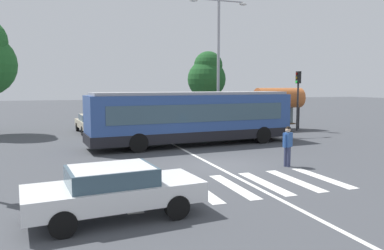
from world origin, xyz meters
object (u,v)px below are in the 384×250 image
(parked_car_champagne, at_px, (92,122))
(bus_stop_shelter, at_px, (279,99))
(pedestrian_crossing_street, at_px, (288,144))
(traffic_light_far_corner, at_px, (298,91))
(city_transit_bus, at_px, (193,118))
(parked_car_black, at_px, (196,119))
(parked_car_white, at_px, (161,120))
(parked_car_red, at_px, (227,118))
(foreground_sedan, at_px, (114,189))
(background_tree_right, at_px, (207,75))
(parked_car_charcoal, at_px, (129,121))
(twin_arm_street_lamp, at_px, (218,52))

(parked_car_champagne, xyz_separation_m, bus_stop_shelter, (13.80, -2.99, 1.65))
(pedestrian_crossing_street, bearing_deg, traffic_light_far_corner, 53.40)
(city_transit_bus, bearing_deg, parked_car_black, 68.82)
(parked_car_champagne, xyz_separation_m, parked_car_white, (5.28, 0.18, 0.00))
(parked_car_red, bearing_deg, parked_car_black, 175.55)
(city_transit_bus, distance_m, pedestrian_crossing_street, 7.15)
(pedestrian_crossing_street, bearing_deg, city_transit_bus, 104.61)
(city_transit_bus, height_order, foreground_sedan, city_transit_bus)
(traffic_light_far_corner, distance_m, background_tree_right, 11.17)
(parked_car_champagne, distance_m, traffic_light_far_corner, 15.50)
(traffic_light_far_corner, height_order, background_tree_right, background_tree_right)
(parked_car_charcoal, xyz_separation_m, background_tree_right, (8.89, 6.31, 3.67))
(pedestrian_crossing_street, height_order, parked_car_black, pedestrian_crossing_street)
(parked_car_black, bearing_deg, twin_arm_street_lamp, -82.91)
(parked_car_champagne, bearing_deg, traffic_light_far_corner, -15.21)
(traffic_light_far_corner, distance_m, bus_stop_shelter, 1.56)
(parked_car_champagne, bearing_deg, parked_car_white, 2.00)
(pedestrian_crossing_street, xyz_separation_m, background_tree_right, (4.80, 21.32, 3.47))
(foreground_sedan, distance_m, traffic_light_far_corner, 21.50)
(bus_stop_shelter, bearing_deg, parked_car_champagne, 167.77)
(pedestrian_crossing_street, xyz_separation_m, parked_car_red, (3.91, 14.61, -0.20))
(traffic_light_far_corner, bearing_deg, parked_car_champagne, 164.79)
(parked_car_charcoal, bearing_deg, parked_car_black, -2.14)
(parked_car_red, xyz_separation_m, bus_stop_shelter, (3.04, -2.89, 1.65))
(city_transit_bus, height_order, parked_car_black, city_transit_bus)
(foreground_sedan, bearing_deg, bus_stop_shelter, 46.61)
(city_transit_bus, bearing_deg, background_tree_right, 65.43)
(foreground_sedan, height_order, parked_car_charcoal, same)
(parked_car_red, bearing_deg, background_tree_right, 82.41)
(twin_arm_street_lamp, bearing_deg, parked_car_champagne, 158.59)
(city_transit_bus, xyz_separation_m, parked_car_charcoal, (-2.29, 8.12, -0.82))
(parked_car_red, bearing_deg, bus_stop_shelter, -43.55)
(foreground_sedan, height_order, traffic_light_far_corner, traffic_light_far_corner)
(parked_car_champagne, relative_size, parked_car_white, 1.02)
(parked_car_white, distance_m, parked_car_black, 2.85)
(parked_car_black, bearing_deg, foreground_sedan, -115.85)
(parked_car_champagne, distance_m, parked_car_white, 5.28)
(pedestrian_crossing_street, relative_size, foreground_sedan, 0.37)
(parked_car_champagne, xyz_separation_m, parked_car_red, (10.76, -0.11, 0.00))
(parked_car_black, bearing_deg, parked_car_red, -4.45)
(foreground_sedan, distance_m, parked_car_black, 20.71)
(parked_car_white, xyz_separation_m, parked_car_black, (2.85, -0.09, 0.00))
(parked_car_champagne, bearing_deg, pedestrian_crossing_street, -65.03)
(parked_car_black, distance_m, background_tree_right, 8.26)
(city_transit_bus, xyz_separation_m, parked_car_black, (3.07, 7.92, -0.82))
(traffic_light_far_corner, bearing_deg, parked_car_black, 148.28)
(parked_car_white, xyz_separation_m, twin_arm_street_lamp, (3.28, -3.54, 5.02))
(city_transit_bus, height_order, traffic_light_far_corner, traffic_light_far_corner)
(parked_car_charcoal, bearing_deg, twin_arm_street_lamp, -32.24)
(parked_car_charcoal, xyz_separation_m, parked_car_red, (8.00, -0.41, 0.00))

